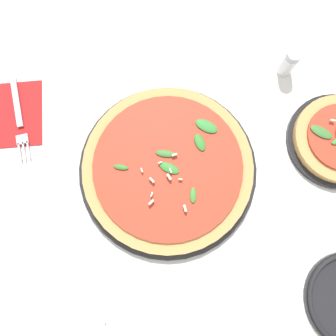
# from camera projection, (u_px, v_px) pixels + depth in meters

# --- Properties ---
(ground_plane) EXTENTS (6.00, 6.00, 0.00)m
(ground_plane) POSITION_uv_depth(u_px,v_px,m) (161.00, 171.00, 0.67)
(ground_plane) COLOR silver
(pizza_arugula_main) EXTENTS (0.36, 0.36, 0.05)m
(pizza_arugula_main) POSITION_uv_depth(u_px,v_px,m) (168.00, 169.00, 0.66)
(pizza_arugula_main) COLOR black
(pizza_arugula_main) RESTS_ON ground_plane
(napkin) EXTENTS (0.16, 0.11, 0.01)m
(napkin) POSITION_uv_depth(u_px,v_px,m) (19.00, 113.00, 0.70)
(napkin) COLOR #B21E1E
(napkin) RESTS_ON ground_plane
(fork) EXTENTS (0.20, 0.03, 0.00)m
(fork) POSITION_uv_depth(u_px,v_px,m) (19.00, 116.00, 0.69)
(fork) COLOR silver
(fork) RESTS_ON ground_plane
(shaker_pepper) EXTENTS (0.03, 0.03, 0.07)m
(shaker_pepper) POSITION_uv_depth(u_px,v_px,m) (289.00, 63.00, 0.69)
(shaker_pepper) COLOR silver
(shaker_pepper) RESTS_ON ground_plane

